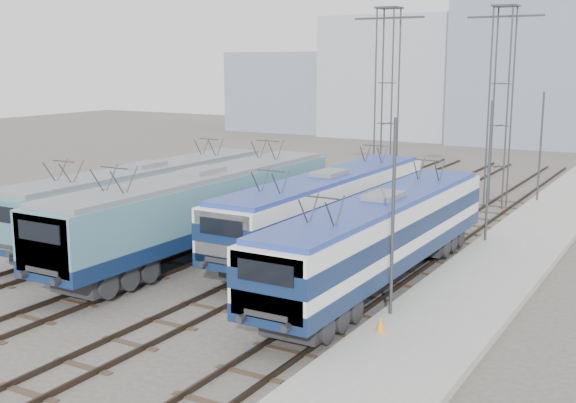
# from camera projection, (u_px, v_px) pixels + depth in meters

# --- Properties ---
(ground) EXTENTS (160.00, 160.00, 0.00)m
(ground) POSITION_uv_depth(u_px,v_px,m) (158.00, 298.00, 27.29)
(ground) COLOR #514C47
(platform) EXTENTS (4.00, 70.00, 0.30)m
(platform) POSITION_uv_depth(u_px,v_px,m) (484.00, 280.00, 29.01)
(platform) COLOR #9E9E99
(platform) RESTS_ON ground
(locomotive_far_left) EXTENTS (2.81, 17.74, 3.34)m
(locomotive_far_left) POSITION_uv_depth(u_px,v_px,m) (144.00, 195.00, 36.17)
(locomotive_far_left) COLOR #11234A
(locomotive_far_left) RESTS_ON ground
(locomotive_center_left) EXTENTS (2.96, 18.73, 3.53)m
(locomotive_center_left) POSITION_uv_depth(u_px,v_px,m) (200.00, 206.00, 32.81)
(locomotive_center_left) COLOR #11234A
(locomotive_center_left) RESTS_ON ground
(locomotive_center_right) EXTENTS (2.76, 17.42, 3.28)m
(locomotive_center_right) POSITION_uv_depth(u_px,v_px,m) (327.00, 203.00, 33.89)
(locomotive_center_right) COLOR #11234A
(locomotive_center_right) RESTS_ON ground
(locomotive_far_right) EXTENTS (2.75, 17.40, 3.27)m
(locomotive_far_right) POSITION_uv_depth(u_px,v_px,m) (381.00, 232.00, 28.16)
(locomotive_far_right) COLOR #11234A
(locomotive_far_right) RESTS_ON ground
(catenary_tower_west) EXTENTS (4.50, 1.20, 12.00)m
(catenary_tower_west) POSITION_uv_depth(u_px,v_px,m) (387.00, 97.00, 44.70)
(catenary_tower_west) COLOR #3F4247
(catenary_tower_west) RESTS_ON ground
(catenary_tower_east) EXTENTS (4.50, 1.20, 12.00)m
(catenary_tower_east) POSITION_uv_depth(u_px,v_px,m) (501.00, 98.00, 43.18)
(catenary_tower_east) COLOR #3F4247
(catenary_tower_east) RESTS_ON ground
(mast_front) EXTENTS (0.12, 0.12, 7.00)m
(mast_front) POSITION_uv_depth(u_px,v_px,m) (393.00, 222.00, 24.08)
(mast_front) COLOR #3F4247
(mast_front) RESTS_ON ground
(mast_mid) EXTENTS (0.12, 0.12, 7.00)m
(mast_mid) POSITION_uv_depth(u_px,v_px,m) (489.00, 175.00, 34.26)
(mast_mid) COLOR #3F4247
(mast_mid) RESTS_ON ground
(mast_rear) EXTENTS (0.12, 0.12, 7.00)m
(mast_rear) POSITION_uv_depth(u_px,v_px,m) (540.00, 149.00, 44.44)
(mast_rear) COLOR #3F4247
(mast_rear) RESTS_ON ground
(safety_cone) EXTENTS (0.33, 0.33, 0.48)m
(safety_cone) POSITION_uv_depth(u_px,v_px,m) (380.00, 324.00, 22.99)
(safety_cone) COLOR orange
(safety_cone) RESTS_ON platform
(building_west) EXTENTS (18.00, 12.00, 14.00)m
(building_west) POSITION_uv_depth(u_px,v_px,m) (407.00, 77.00, 85.48)
(building_west) COLOR #9FA7B2
(building_west) RESTS_ON ground
(building_center) EXTENTS (22.00, 14.00, 18.00)m
(building_center) POSITION_uv_depth(u_px,v_px,m) (569.00, 60.00, 76.21)
(building_center) COLOR gray
(building_center) RESTS_ON ground
(building_far_west) EXTENTS (14.00, 10.00, 10.00)m
(building_far_west) POSITION_uv_depth(u_px,v_px,m) (291.00, 92.00, 93.77)
(building_far_west) COLOR gray
(building_far_west) RESTS_ON ground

